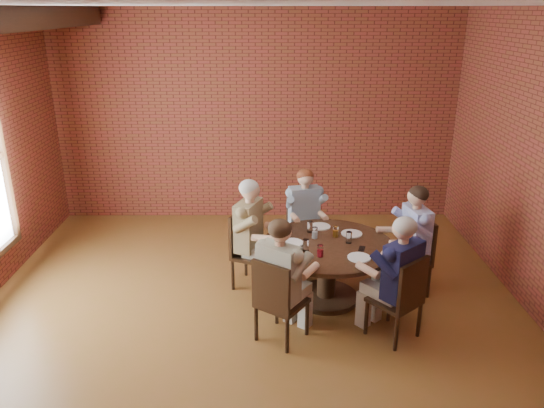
{
  "coord_description": "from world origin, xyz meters",
  "views": [
    {
      "loc": [
        0.19,
        -5.05,
        3.38
      ],
      "look_at": [
        0.24,
        1.0,
        1.13
      ],
      "focal_mm": 35.0,
      "sensor_mm": 36.0,
      "label": 1
    }
  ],
  "objects_px": {
    "diner_a": "(410,241)",
    "chair_b": "(303,226)",
    "dining_table": "(327,260)",
    "diner_d": "(282,280)",
    "chair_a": "(416,253)",
    "chair_d": "(277,299)",
    "chair_e": "(402,296)",
    "smartphone": "(362,249)",
    "diner_e": "(396,278)",
    "chair_c": "(247,247)",
    "diner_b": "(305,217)",
    "diner_c": "(253,235)"
  },
  "relations": [
    {
      "from": "chair_e",
      "to": "diner_e",
      "type": "height_order",
      "value": "diner_e"
    },
    {
      "from": "diner_b",
      "to": "diner_e",
      "type": "height_order",
      "value": "diner_e"
    },
    {
      "from": "chair_c",
      "to": "diner_b",
      "type": "bearing_deg",
      "value": -28.98
    },
    {
      "from": "chair_a",
      "to": "chair_d",
      "type": "height_order",
      "value": "chair_d"
    },
    {
      "from": "diner_b",
      "to": "chair_c",
      "type": "bearing_deg",
      "value": -151.89
    },
    {
      "from": "diner_d",
      "to": "diner_e",
      "type": "relative_size",
      "value": 1.0
    },
    {
      "from": "dining_table",
      "to": "diner_b",
      "type": "relative_size",
      "value": 1.16
    },
    {
      "from": "chair_d",
      "to": "chair_e",
      "type": "distance_m",
      "value": 1.32
    },
    {
      "from": "diner_a",
      "to": "chair_b",
      "type": "relative_size",
      "value": 1.48
    },
    {
      "from": "dining_table",
      "to": "diner_c",
      "type": "relative_size",
      "value": 1.1
    },
    {
      "from": "diner_d",
      "to": "diner_b",
      "type": "bearing_deg",
      "value": -66.1
    },
    {
      "from": "diner_a",
      "to": "chair_a",
      "type": "bearing_deg",
      "value": 90.0
    },
    {
      "from": "chair_a",
      "to": "chair_e",
      "type": "height_order",
      "value": "chair_e"
    },
    {
      "from": "chair_c",
      "to": "chair_d",
      "type": "xyz_separation_m",
      "value": [
        0.36,
        -1.28,
        -0.01
      ]
    },
    {
      "from": "chair_b",
      "to": "smartphone",
      "type": "relative_size",
      "value": 6.98
    },
    {
      "from": "chair_e",
      "to": "smartphone",
      "type": "relative_size",
      "value": 7.22
    },
    {
      "from": "dining_table",
      "to": "diner_d",
      "type": "height_order",
      "value": "diner_d"
    },
    {
      "from": "chair_b",
      "to": "chair_e",
      "type": "bearing_deg",
      "value": -75.84
    },
    {
      "from": "diner_a",
      "to": "diner_c",
      "type": "bearing_deg",
      "value": -105.54
    },
    {
      "from": "diner_b",
      "to": "diner_c",
      "type": "distance_m",
      "value": 0.97
    },
    {
      "from": "diner_b",
      "to": "chair_e",
      "type": "distance_m",
      "value": 2.09
    },
    {
      "from": "chair_a",
      "to": "chair_e",
      "type": "relative_size",
      "value": 0.99
    },
    {
      "from": "dining_table",
      "to": "diner_d",
      "type": "xyz_separation_m",
      "value": [
        -0.57,
        -0.8,
        0.17
      ]
    },
    {
      "from": "chair_d",
      "to": "diner_a",
      "type": "bearing_deg",
      "value": -111.87
    },
    {
      "from": "chair_d",
      "to": "diner_e",
      "type": "height_order",
      "value": "diner_e"
    },
    {
      "from": "dining_table",
      "to": "chair_b",
      "type": "relative_size",
      "value": 1.66
    },
    {
      "from": "chair_d",
      "to": "chair_e",
      "type": "relative_size",
      "value": 1.0
    },
    {
      "from": "chair_d",
      "to": "chair_e",
      "type": "xyz_separation_m",
      "value": [
        1.32,
        0.04,
        0.0
      ]
    },
    {
      "from": "chair_b",
      "to": "chair_d",
      "type": "height_order",
      "value": "chair_d"
    },
    {
      "from": "diner_b",
      "to": "chair_c",
      "type": "xyz_separation_m",
      "value": [
        -0.79,
        -0.64,
        -0.14
      ]
    },
    {
      "from": "chair_a",
      "to": "dining_table",
      "type": "bearing_deg",
      "value": -90.0
    },
    {
      "from": "diner_e",
      "to": "chair_e",
      "type": "bearing_deg",
      "value": 90.0
    },
    {
      "from": "dining_table",
      "to": "diner_b",
      "type": "distance_m",
      "value": 1.06
    },
    {
      "from": "diner_e",
      "to": "smartphone",
      "type": "distance_m",
      "value": 0.67
    },
    {
      "from": "chair_e",
      "to": "smartphone",
      "type": "height_order",
      "value": "chair_e"
    },
    {
      "from": "smartphone",
      "to": "diner_a",
      "type": "bearing_deg",
      "value": 45.25
    },
    {
      "from": "chair_e",
      "to": "smartphone",
      "type": "bearing_deg",
      "value": -104.43
    },
    {
      "from": "chair_b",
      "to": "diner_b",
      "type": "xyz_separation_m",
      "value": [
        0.02,
        -0.09,
        0.16
      ]
    },
    {
      "from": "chair_d",
      "to": "diner_e",
      "type": "relative_size",
      "value": 0.69
    },
    {
      "from": "diner_a",
      "to": "chair_c",
      "type": "bearing_deg",
      "value": -106.34
    },
    {
      "from": "diner_b",
      "to": "diner_c",
      "type": "relative_size",
      "value": 0.95
    },
    {
      "from": "diner_a",
      "to": "chair_c",
      "type": "xyz_separation_m",
      "value": [
        -2.02,
        0.21,
        -0.17
      ]
    },
    {
      "from": "diner_b",
      "to": "smartphone",
      "type": "distance_m",
      "value": 1.32
    },
    {
      "from": "diner_d",
      "to": "smartphone",
      "type": "xyz_separation_m",
      "value": [
        0.94,
        0.65,
        0.06
      ]
    },
    {
      "from": "chair_b",
      "to": "chair_e",
      "type": "relative_size",
      "value": 0.97
    },
    {
      "from": "smartphone",
      "to": "diner_e",
      "type": "bearing_deg",
      "value": -49.23
    },
    {
      "from": "chair_a",
      "to": "diner_c",
      "type": "bearing_deg",
      "value": -104.83
    },
    {
      "from": "diner_a",
      "to": "chair_d",
      "type": "distance_m",
      "value": 1.98
    },
    {
      "from": "chair_b",
      "to": "diner_d",
      "type": "bearing_deg",
      "value": -111.24
    },
    {
      "from": "diner_a",
      "to": "diner_c",
      "type": "relative_size",
      "value": 0.98
    }
  ]
}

